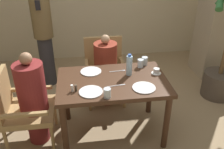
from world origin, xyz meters
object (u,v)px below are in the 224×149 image
at_px(diner_in_far_chair, 106,69).
at_px(potted_palm, 224,58).
at_px(diner_in_left_chair, 33,99).
at_px(standing_host, 43,29).
at_px(chair_left_side, 21,107).
at_px(teacup_with_saucer, 156,71).
at_px(glass_tall_mid, 145,61).
at_px(glass_tall_far, 107,93).
at_px(plate_main_left, 91,92).
at_px(chair_far_side, 105,68).
at_px(glass_tall_near, 140,63).
at_px(plate_dessert_center, 91,71).
at_px(water_bottle, 129,65).
at_px(plate_main_right, 144,88).

distance_m(diner_in_far_chair, potted_palm, 1.74).
height_order(diner_in_left_chair, standing_host, standing_host).
relative_size(chair_left_side, teacup_with_saucer, 7.91).
distance_m(glass_tall_mid, glass_tall_far, 0.87).
bearing_deg(standing_host, plate_main_left, -68.50).
bearing_deg(chair_far_side, glass_tall_near, -54.75).
xyz_separation_m(plate_dessert_center, glass_tall_mid, (0.69, 0.10, 0.05)).
relative_size(chair_left_side, glass_tall_mid, 8.96).
bearing_deg(plate_main_left, potted_palm, 22.48).
height_order(water_bottle, glass_tall_mid, water_bottle).
relative_size(chair_left_side, plate_main_right, 3.65).
relative_size(diner_in_far_chair, glass_tall_mid, 10.37).
bearing_deg(chair_left_side, plate_main_right, -9.16).
distance_m(diner_in_left_chair, teacup_with_saucer, 1.46).
distance_m(diner_in_far_chair, glass_tall_near, 0.62).
height_order(diner_in_left_chair, glass_tall_far, diner_in_left_chair).
bearing_deg(glass_tall_far, potted_palm, 27.19).
xyz_separation_m(potted_palm, glass_tall_near, (-1.34, -0.33, 0.16)).
bearing_deg(plate_main_left, chair_left_side, 164.42).
height_order(chair_far_side, plate_main_left, chair_far_side).
bearing_deg(water_bottle, potted_palm, 18.37).
distance_m(diner_in_left_chair, glass_tall_far, 0.90).
height_order(diner_in_far_chair, glass_tall_mid, diner_in_far_chair).
distance_m(standing_host, water_bottle, 1.67).
xyz_separation_m(chair_left_side, diner_in_left_chair, (0.15, 0.00, 0.10)).
bearing_deg(diner_in_far_chair, plate_main_left, -106.12).
distance_m(chair_left_side, potted_palm, 2.85).
distance_m(diner_in_left_chair, diner_in_far_chair, 1.13).
relative_size(diner_in_far_chair, plate_main_right, 4.22).
xyz_separation_m(diner_in_far_chair, glass_tall_far, (-0.10, -1.02, 0.27)).
bearing_deg(plate_dessert_center, glass_tall_mid, 8.62).
height_order(diner_in_left_chair, plate_dessert_center, diner_in_left_chair).
height_order(chair_far_side, diner_in_far_chair, diner_in_far_chair).
height_order(diner_in_far_chair, standing_host, standing_host).
distance_m(chair_left_side, plate_main_left, 0.86).
height_order(plate_main_left, glass_tall_mid, glass_tall_mid).
relative_size(chair_left_side, water_bottle, 3.48).
relative_size(chair_far_side, plate_dessert_center, 3.65).
bearing_deg(potted_palm, plate_main_right, -149.93).
bearing_deg(glass_tall_near, standing_host, 139.62).
bearing_deg(teacup_with_saucer, diner_in_far_chair, 131.92).
bearing_deg(water_bottle, glass_tall_far, -125.48).
relative_size(diner_in_left_chair, plate_main_left, 4.62).
xyz_separation_m(diner_in_far_chair, plate_main_left, (-0.26, -0.90, 0.22)).
bearing_deg(standing_host, plate_dessert_center, -59.97).
xyz_separation_m(chair_left_side, plate_main_left, (0.79, -0.22, 0.27)).
distance_m(plate_dessert_center, teacup_with_saucer, 0.78).
bearing_deg(standing_host, glass_tall_mid, -37.36).
xyz_separation_m(chair_left_side, potted_palm, (2.78, 0.60, 0.15)).
xyz_separation_m(teacup_with_saucer, water_bottle, (-0.33, 0.02, 0.09)).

